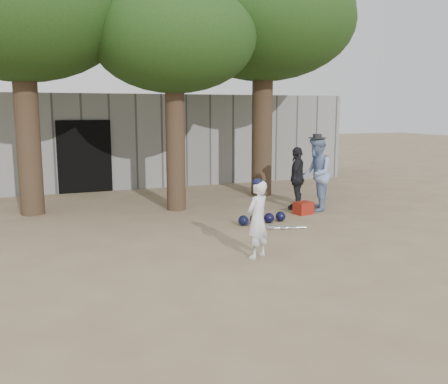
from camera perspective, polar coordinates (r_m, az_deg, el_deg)
name	(u,v)px	position (r m, az deg, el deg)	size (l,w,h in m)	color
ground	(214,257)	(8.71, -1.18, -7.44)	(70.00, 70.00, 0.00)	#937C5E
boy_player	(257,219)	(8.54, 3.83, -3.14)	(0.49, 0.32, 1.34)	white
spectator_blue	(316,174)	(12.65, 10.49, 2.04)	(0.90, 0.70, 1.85)	#7E99C2
spectator_dark	(297,178)	(12.80, 8.35, 1.58)	(0.93, 0.39, 1.59)	black
red_bag	(303,208)	(12.29, 9.06, -1.82)	(0.42, 0.32, 0.30)	maroon
back_building	(110,138)	(18.39, -12.91, 6.03)	(16.00, 5.24, 3.00)	gray
helmet_row	(262,218)	(11.19, 4.38, -3.02)	(1.19, 0.30, 0.23)	black
bat_pile	(275,227)	(10.79, 5.82, -4.00)	(1.10, 0.82, 0.06)	silver
tree_row	(170,23)	(13.50, -6.21, 18.61)	(11.40, 5.80, 6.69)	brown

